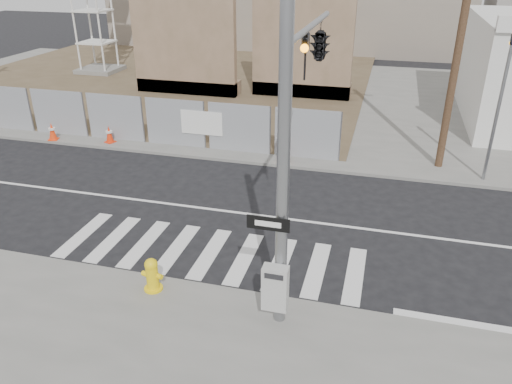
% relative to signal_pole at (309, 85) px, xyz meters
% --- Properties ---
extents(ground, '(100.00, 100.00, 0.00)m').
position_rel_signal_pole_xyz_m(ground, '(-2.49, 2.05, -4.78)').
color(ground, black).
rests_on(ground, ground).
extents(sidewalk_far, '(50.00, 20.00, 0.12)m').
position_rel_signal_pole_xyz_m(sidewalk_far, '(-2.49, 16.05, -4.72)').
color(sidewalk_far, slate).
rests_on(sidewalk_far, ground).
extents(signal_pole, '(0.96, 5.87, 7.00)m').
position_rel_signal_pole_xyz_m(signal_pole, '(0.00, 0.00, 0.00)').
color(signal_pole, gray).
rests_on(signal_pole, sidewalk_near).
extents(far_signal_pole, '(0.16, 0.20, 5.60)m').
position_rel_signal_pole_xyz_m(far_signal_pole, '(5.51, 6.65, -1.30)').
color(far_signal_pole, gray).
rests_on(far_signal_pole, sidewalk_far).
extents(chain_link_fence, '(24.60, 0.04, 2.00)m').
position_rel_signal_pole_xyz_m(chain_link_fence, '(-12.49, 7.05, -3.66)').
color(chain_link_fence, gray).
rests_on(chain_link_fence, sidewalk_far).
extents(concrete_wall_left, '(6.00, 1.30, 8.00)m').
position_rel_signal_pole_xyz_m(concrete_wall_left, '(-9.49, 15.13, -1.40)').
color(concrete_wall_left, brown).
rests_on(concrete_wall_left, sidewalk_far).
extents(concrete_wall_right, '(5.50, 1.30, 8.00)m').
position_rel_signal_pole_xyz_m(concrete_wall_right, '(-2.99, 16.13, -1.40)').
color(concrete_wall_right, brown).
rests_on(concrete_wall_right, sidewalk_far).
extents(utility_pole_right, '(1.60, 0.28, 10.00)m').
position_rel_signal_pole_xyz_m(utility_pole_right, '(4.01, 7.55, 0.42)').
color(utility_pole_right, brown).
rests_on(utility_pole_right, sidewalk_far).
extents(fire_hydrant, '(0.57, 0.57, 0.87)m').
position_rel_signal_pole_xyz_m(fire_hydrant, '(-3.22, -2.50, -4.23)').
color(fire_hydrant, yellow).
rests_on(fire_hydrant, sidewalk_near).
extents(traffic_cone_b, '(0.50, 0.50, 0.77)m').
position_rel_signal_pole_xyz_m(traffic_cone_b, '(-12.22, 6.27, -4.28)').
color(traffic_cone_b, '#FF390D').
rests_on(traffic_cone_b, sidewalk_far).
extents(traffic_cone_c, '(0.49, 0.49, 0.74)m').
position_rel_signal_pole_xyz_m(traffic_cone_c, '(-9.63, 6.61, -4.30)').
color(traffic_cone_c, red).
rests_on(traffic_cone_c, sidewalk_far).
extents(traffic_cone_d, '(0.45, 0.45, 0.70)m').
position_rel_signal_pole_xyz_m(traffic_cone_d, '(-1.86, 6.46, -4.32)').
color(traffic_cone_d, red).
rests_on(traffic_cone_d, sidewalk_far).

